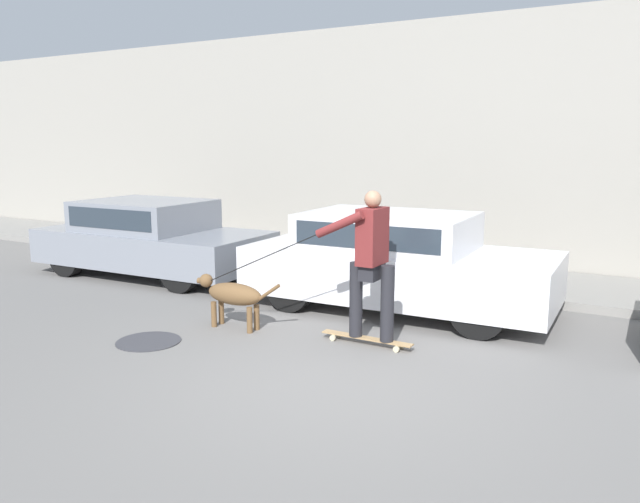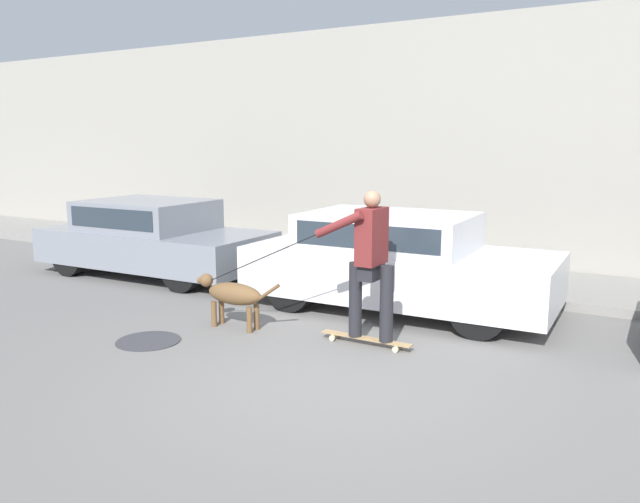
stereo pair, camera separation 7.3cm
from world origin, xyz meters
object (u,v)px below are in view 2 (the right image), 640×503
(parked_car_1, at_px, (397,263))
(dog, at_px, (233,295))
(parked_car_0, at_px, (153,238))
(skateboarder, at_px, (370,259))

(parked_car_1, xyz_separation_m, dog, (-1.41, -1.83, -0.24))
(parked_car_0, distance_m, dog, 3.68)
(parked_car_0, bearing_deg, skateboarder, -19.85)
(dog, height_order, skateboarder, skateboarder)
(parked_car_1, bearing_deg, dog, -129.80)
(parked_car_1, distance_m, skateboarder, 1.67)
(parked_car_0, xyz_separation_m, skateboarder, (4.96, -1.60, 0.37))
(parked_car_1, relative_size, dog, 3.43)
(skateboarder, bearing_deg, parked_car_1, -77.05)
(dog, bearing_deg, parked_car_1, -128.84)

